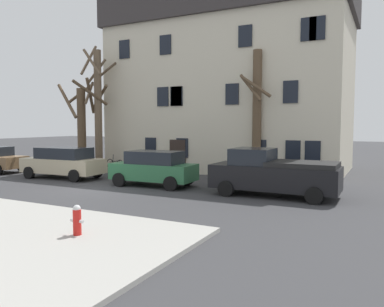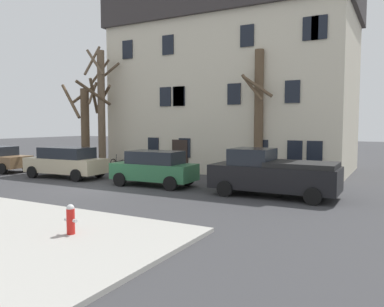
# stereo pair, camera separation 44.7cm
# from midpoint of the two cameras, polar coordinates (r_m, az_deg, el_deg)

# --- Properties ---
(ground_plane) EXTENTS (120.00, 120.00, 0.00)m
(ground_plane) POSITION_cam_midpoint_polar(r_m,az_deg,el_deg) (18.92, -15.82, -5.12)
(ground_plane) COLOR #38383A
(building_main) EXTENTS (15.87, 8.67, 11.49)m
(building_main) POSITION_cam_midpoint_polar(r_m,az_deg,el_deg) (26.94, 5.18, 10.24)
(building_main) COLOR beige
(building_main) RESTS_ON ground_plane
(tree_bare_near) EXTENTS (3.12, 3.40, 6.06)m
(tree_bare_near) POSITION_cam_midpoint_polar(r_m,az_deg,el_deg) (26.52, -16.45, 4.53)
(tree_bare_near) COLOR brown
(tree_bare_near) RESTS_ON ground_plane
(tree_bare_mid) EXTENTS (1.78, 1.79, 8.33)m
(tree_bare_mid) POSITION_cam_midpoint_polar(r_m,az_deg,el_deg) (26.11, -14.35, 6.96)
(tree_bare_mid) COLOR brown
(tree_bare_mid) RESTS_ON ground_plane
(tree_bare_far) EXTENTS (1.98, 2.13, 8.16)m
(tree_bare_far) POSITION_cam_midpoint_polar(r_m,az_deg,el_deg) (21.65, 9.07, 6.31)
(tree_bare_far) COLOR brown
(tree_bare_far) RESTS_ON ground_plane
(car_beige_wagon) EXTENTS (4.87, 2.28, 1.76)m
(car_beige_wagon) POSITION_cam_midpoint_polar(r_m,az_deg,el_deg) (22.97, -19.15, -1.23)
(car_beige_wagon) COLOR #C6B793
(car_beige_wagon) RESTS_ON ground_plane
(car_green_wagon) EXTENTS (4.29, 2.10, 1.75)m
(car_green_wagon) POSITION_cam_midpoint_polar(r_m,az_deg,el_deg) (19.09, -6.39, -2.15)
(car_green_wagon) COLOR #2D6B42
(car_green_wagon) RESTS_ON ground_plane
(pickup_truck_black) EXTENTS (5.34, 2.29, 2.02)m
(pickup_truck_black) POSITION_cam_midpoint_polar(r_m,az_deg,el_deg) (16.67, 11.26, -2.91)
(pickup_truck_black) COLOR black
(pickup_truck_black) RESTS_ON ground_plane
(fire_hydrant) EXTENTS (0.42, 0.22, 0.81)m
(fire_hydrant) POSITION_cam_midpoint_polar(r_m,az_deg,el_deg) (10.86, -17.90, -9.32)
(fire_hydrant) COLOR red
(fire_hydrant) RESTS_ON sidewalk_slab
(bicycle_leaning) EXTENTS (1.72, 0.42, 1.03)m
(bicycle_leaning) POSITION_cam_midpoint_polar(r_m,az_deg,el_deg) (26.26, -11.87, -1.60)
(bicycle_leaning) COLOR black
(bicycle_leaning) RESTS_ON ground_plane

